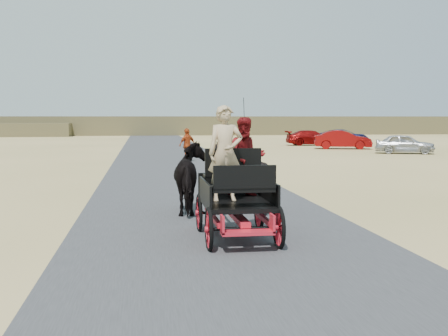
{
  "coord_description": "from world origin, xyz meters",
  "views": [
    {
      "loc": [
        -1.52,
        -11.33,
        2.3
      ],
      "look_at": [
        0.22,
        0.6,
        1.2
      ],
      "focal_mm": 45.0,
      "sensor_mm": 36.0,
      "label": 1
    }
  ],
  "objects": [
    {
      "name": "car_b",
      "position": [
        12.85,
        27.6,
        0.67
      ],
      "size": [
        4.3,
        2.4,
        1.34
      ],
      "primitive_type": "imported",
      "rotation": [
        0.0,
        0.0,
        1.32
      ],
      "color": "maroon",
      "rests_on": "ground"
    },
    {
      "name": "pedestrian",
      "position": [
        0.78,
        17.58,
        0.86
      ],
      "size": [
        1.07,
        0.91,
        1.73
      ],
      "primitive_type": "imported",
      "rotation": [
        0.0,
        0.0,
        3.73
      ],
      "color": "#AE3C13",
      "rests_on": "ground"
    },
    {
      "name": "horse_left",
      "position": [
        -0.33,
        2.0,
        0.85
      ],
      "size": [
        0.91,
        2.01,
        1.7
      ],
      "primitive_type": "imported",
      "rotation": [
        0.0,
        0.0,
        3.14
      ],
      "color": "black",
      "rests_on": "ground"
    },
    {
      "name": "car_a",
      "position": [
        14.88,
        22.01,
        0.62
      ],
      "size": [
        3.92,
        2.76,
        1.24
      ],
      "primitive_type": "imported",
      "rotation": [
        0.0,
        0.0,
        1.17
      ],
      "color": "#B2B2B7",
      "rests_on": "ground"
    },
    {
      "name": "passenger_woman",
      "position": [
        0.52,
        -0.4,
        1.51
      ],
      "size": [
        0.77,
        0.6,
        1.58
      ],
      "primitive_type": "imported",
      "color": "#660C0F",
      "rests_on": "carriage"
    },
    {
      "name": "car_d",
      "position": [
        15.9,
        35.71,
        0.62
      ],
      "size": [
        4.58,
        2.39,
        1.23
      ],
      "primitive_type": "imported",
      "rotation": [
        0.0,
        0.0,
        1.65
      ],
      "color": "navy",
      "rests_on": "ground"
    },
    {
      "name": "ridge_far",
      "position": [
        0.0,
        62.0,
        1.2
      ],
      "size": [
        140.0,
        6.0,
        2.4
      ],
      "primitive_type": "cube",
      "color": "brown",
      "rests_on": "ground"
    },
    {
      "name": "ground",
      "position": [
        0.0,
        0.0,
        0.0
      ],
      "size": [
        140.0,
        140.0,
        0.0
      ],
      "primitive_type": "plane",
      "color": "tan"
    },
    {
      "name": "car_c",
      "position": [
        12.2,
        32.96,
        0.61
      ],
      "size": [
        4.31,
        1.91,
        1.23
      ],
      "primitive_type": "imported",
      "rotation": [
        0.0,
        0.0,
        1.53
      ],
      "color": "maroon",
      "rests_on": "ground"
    },
    {
      "name": "horse_right",
      "position": [
        0.77,
        2.0,
        0.85
      ],
      "size": [
        1.37,
        1.54,
        1.7
      ],
      "primitive_type": "imported",
      "rotation": [
        0.0,
        0.0,
        3.14
      ],
      "color": "black",
      "rests_on": "ground"
    },
    {
      "name": "carriage",
      "position": [
        0.22,
        -1.0,
        0.36
      ],
      "size": [
        1.3,
        2.4,
        0.72
      ],
      "primitive_type": null,
      "color": "black",
      "rests_on": "ground"
    },
    {
      "name": "road",
      "position": [
        0.0,
        0.0,
        0.01
      ],
      "size": [
        6.0,
        140.0,
        0.01
      ],
      "primitive_type": "cube",
      "color": "#38383A",
      "rests_on": "ground"
    },
    {
      "name": "driver_man",
      "position": [
        0.02,
        -0.95,
        1.62
      ],
      "size": [
        0.66,
        0.43,
        1.8
      ],
      "primitive_type": "imported",
      "color": "tan",
      "rests_on": "carriage"
    }
  ]
}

